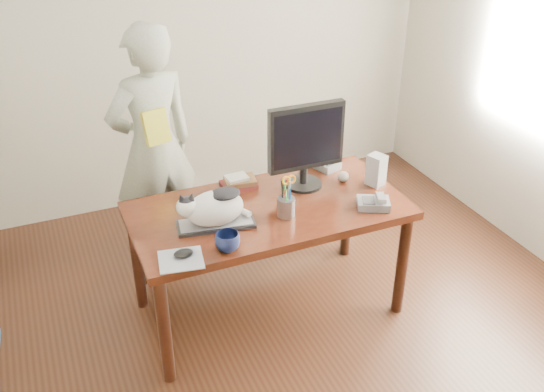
{
  "coord_description": "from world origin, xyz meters",
  "views": [
    {
      "loc": [
        -1.16,
        -2.18,
        2.56
      ],
      "look_at": [
        0.0,
        0.55,
        0.85
      ],
      "focal_mm": 40.0,
      "sensor_mm": 36.0,
      "label": 1
    }
  ],
  "objects_px": {
    "mouse": "(183,253)",
    "speaker": "(376,170)",
    "cat": "(213,207)",
    "baseball": "(344,177)",
    "monitor": "(306,142)",
    "pen_cup": "(286,205)",
    "phone": "(374,203)",
    "person": "(153,148)",
    "book_stack": "(239,183)",
    "coffee_mug": "(228,242)",
    "desk": "(264,222)",
    "keyboard": "(216,224)",
    "calculator": "(325,164)"
  },
  "relations": [
    {
      "from": "coffee_mug",
      "to": "phone",
      "type": "relative_size",
      "value": 0.58
    },
    {
      "from": "pen_cup",
      "to": "coffee_mug",
      "type": "relative_size",
      "value": 1.97
    },
    {
      "from": "mouse",
      "to": "person",
      "type": "distance_m",
      "value": 1.17
    },
    {
      "from": "book_stack",
      "to": "person",
      "type": "relative_size",
      "value": 0.13
    },
    {
      "from": "mouse",
      "to": "phone",
      "type": "distance_m",
      "value": 1.16
    },
    {
      "from": "desk",
      "to": "person",
      "type": "distance_m",
      "value": 0.95
    },
    {
      "from": "desk",
      "to": "mouse",
      "type": "bearing_deg",
      "value": -148.09
    },
    {
      "from": "desk",
      "to": "mouse",
      "type": "height_order",
      "value": "mouse"
    },
    {
      "from": "monitor",
      "to": "speaker",
      "type": "height_order",
      "value": "monitor"
    },
    {
      "from": "cat",
      "to": "person",
      "type": "distance_m",
      "value": 0.95
    },
    {
      "from": "person",
      "to": "keyboard",
      "type": "bearing_deg",
      "value": 83.26
    },
    {
      "from": "pen_cup",
      "to": "coffee_mug",
      "type": "bearing_deg",
      "value": -155.11
    },
    {
      "from": "cat",
      "to": "baseball",
      "type": "relative_size",
      "value": 6.25
    },
    {
      "from": "desk",
      "to": "monitor",
      "type": "xyz_separation_m",
      "value": [
        0.3,
        0.06,
        0.45
      ]
    },
    {
      "from": "mouse",
      "to": "speaker",
      "type": "xyz_separation_m",
      "value": [
        1.3,
        0.29,
        0.08
      ]
    },
    {
      "from": "desk",
      "to": "monitor",
      "type": "relative_size",
      "value": 2.99
    },
    {
      "from": "baseball",
      "to": "book_stack",
      "type": "relative_size",
      "value": 0.31
    },
    {
      "from": "phone",
      "to": "person",
      "type": "xyz_separation_m",
      "value": [
        -1.03,
        1.11,
        0.06
      ]
    },
    {
      "from": "monitor",
      "to": "mouse",
      "type": "height_order",
      "value": "monitor"
    },
    {
      "from": "person",
      "to": "speaker",
      "type": "bearing_deg",
      "value": 129.38
    },
    {
      "from": "phone",
      "to": "person",
      "type": "relative_size",
      "value": 0.13
    },
    {
      "from": "coffee_mug",
      "to": "monitor",
      "type": "bearing_deg",
      "value": 34.69
    },
    {
      "from": "phone",
      "to": "calculator",
      "type": "height_order",
      "value": "phone"
    },
    {
      "from": "coffee_mug",
      "to": "person",
      "type": "bearing_deg",
      "value": 94.89
    },
    {
      "from": "book_stack",
      "to": "baseball",
      "type": "bearing_deg",
      "value": -12.81
    },
    {
      "from": "cat",
      "to": "person",
      "type": "relative_size",
      "value": 0.25
    },
    {
      "from": "phone",
      "to": "book_stack",
      "type": "relative_size",
      "value": 1.04
    },
    {
      "from": "monitor",
      "to": "mouse",
      "type": "bearing_deg",
      "value": -153.87
    },
    {
      "from": "keyboard",
      "to": "pen_cup",
      "type": "xyz_separation_m",
      "value": [
        0.4,
        -0.05,
        0.06
      ]
    },
    {
      "from": "book_stack",
      "to": "monitor",
      "type": "bearing_deg",
      "value": -18.27
    },
    {
      "from": "desk",
      "to": "cat",
      "type": "distance_m",
      "value": 0.47
    },
    {
      "from": "cat",
      "to": "pen_cup",
      "type": "relative_size",
      "value": 1.65
    },
    {
      "from": "keyboard",
      "to": "speaker",
      "type": "relative_size",
      "value": 2.25
    },
    {
      "from": "phone",
      "to": "baseball",
      "type": "distance_m",
      "value": 0.34
    },
    {
      "from": "pen_cup",
      "to": "phone",
      "type": "relative_size",
      "value": 1.14
    },
    {
      "from": "desk",
      "to": "mouse",
      "type": "distance_m",
      "value": 0.72
    },
    {
      "from": "desk",
      "to": "speaker",
      "type": "relative_size",
      "value": 8.08
    },
    {
      "from": "monitor",
      "to": "book_stack",
      "type": "relative_size",
      "value": 2.49
    },
    {
      "from": "calculator",
      "to": "monitor",
      "type": "bearing_deg",
      "value": -161.18
    },
    {
      "from": "desk",
      "to": "keyboard",
      "type": "distance_m",
      "value": 0.41
    },
    {
      "from": "speaker",
      "to": "baseball",
      "type": "xyz_separation_m",
      "value": [
        -0.16,
        0.11,
        -0.07
      ]
    },
    {
      "from": "coffee_mug",
      "to": "book_stack",
      "type": "bearing_deg",
      "value": 64.8
    },
    {
      "from": "monitor",
      "to": "person",
      "type": "xyz_separation_m",
      "value": [
        -0.76,
        0.74,
        -0.22
      ]
    },
    {
      "from": "desk",
      "to": "pen_cup",
      "type": "height_order",
      "value": "pen_cup"
    },
    {
      "from": "baseball",
      "to": "keyboard",
      "type": "bearing_deg",
      "value": -168.75
    },
    {
      "from": "speaker",
      "to": "calculator",
      "type": "xyz_separation_m",
      "value": [
        -0.18,
        0.32,
        -0.07
      ]
    },
    {
      "from": "keyboard",
      "to": "coffee_mug",
      "type": "bearing_deg",
      "value": -84.3
    },
    {
      "from": "baseball",
      "to": "book_stack",
      "type": "xyz_separation_m",
      "value": [
        -0.63,
        0.18,
        0.0
      ]
    },
    {
      "from": "cat",
      "to": "book_stack",
      "type": "height_order",
      "value": "cat"
    },
    {
      "from": "mouse",
      "to": "calculator",
      "type": "xyz_separation_m",
      "value": [
        1.12,
        0.61,
        0.0
      ]
    }
  ]
}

